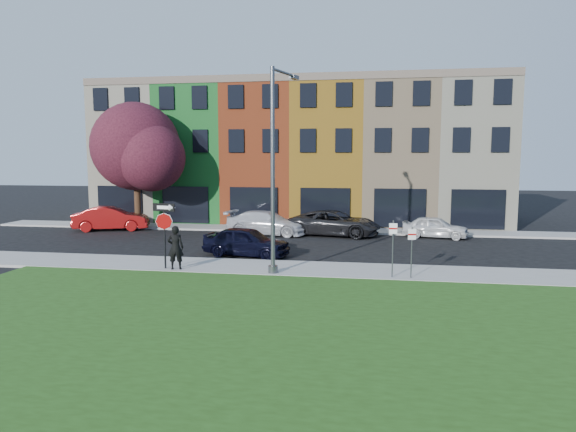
% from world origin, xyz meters
% --- Properties ---
extents(ground, '(120.00, 120.00, 0.00)m').
position_xyz_m(ground, '(0.00, 0.00, 0.00)').
color(ground, black).
rests_on(ground, ground).
extents(sidewalk_near, '(40.00, 3.00, 0.12)m').
position_xyz_m(sidewalk_near, '(2.00, 3.00, 0.06)').
color(sidewalk_near, gray).
rests_on(sidewalk_near, ground).
extents(sidewalk_far, '(40.00, 2.40, 0.12)m').
position_xyz_m(sidewalk_far, '(-3.00, 15.00, 0.06)').
color(sidewalk_far, gray).
rests_on(sidewalk_far, ground).
extents(grass_park, '(40.00, 16.00, 0.10)m').
position_xyz_m(grass_park, '(8.00, -6.00, 0.05)').
color(grass_park, '#244714').
rests_on(grass_park, ground).
extents(rowhouse_block, '(30.00, 10.12, 10.00)m').
position_xyz_m(rowhouse_block, '(-2.50, 21.18, 4.99)').
color(rowhouse_block, beige).
rests_on(rowhouse_block, ground).
extents(stop_sign, '(1.04, 0.21, 2.83)m').
position_xyz_m(stop_sign, '(-5.67, 1.98, 2.14)').
color(stop_sign, black).
rests_on(stop_sign, sidewalk_near).
extents(man, '(0.88, 0.74, 1.89)m').
position_xyz_m(man, '(-5.15, 1.90, 1.06)').
color(man, black).
rests_on(man, sidewalk_near).
extents(sedan_near, '(3.42, 5.02, 1.48)m').
position_xyz_m(sedan_near, '(-2.97, 5.74, 0.74)').
color(sedan_near, black).
rests_on(sedan_near, ground).
extents(parked_car_red, '(4.63, 5.88, 1.60)m').
position_xyz_m(parked_car_red, '(-14.06, 13.01, 0.80)').
color(parked_car_red, maroon).
rests_on(parked_car_red, ground).
extents(parked_car_silver, '(3.43, 5.73, 1.51)m').
position_xyz_m(parked_car_silver, '(-3.40, 12.81, 0.75)').
color(parked_car_silver, silver).
rests_on(parked_car_silver, ground).
extents(parked_car_dark, '(4.57, 6.59, 1.58)m').
position_xyz_m(parked_car_dark, '(0.87, 13.13, 0.79)').
color(parked_car_dark, black).
rests_on(parked_car_dark, ground).
extents(parked_car_white, '(3.09, 4.51, 1.33)m').
position_xyz_m(parked_car_white, '(6.98, 13.21, 0.67)').
color(parked_car_white, silver).
rests_on(parked_car_white, ground).
extents(street_lamp, '(0.97, 2.52, 8.40)m').
position_xyz_m(street_lamp, '(-0.84, 2.09, 4.36)').
color(street_lamp, '#4D5053').
rests_on(street_lamp, sidewalk_near).
extents(parking_sign_a, '(0.32, 0.11, 2.05)m').
position_xyz_m(parking_sign_a, '(4.72, 1.89, 1.41)').
color(parking_sign_a, '#4D5053').
rests_on(parking_sign_a, sidewalk_near).
extents(parking_sign_b, '(0.32, 0.09, 2.30)m').
position_xyz_m(parking_sign_b, '(3.98, 1.89, 1.55)').
color(parking_sign_b, '#4D5053').
rests_on(parking_sign_b, sidewalk_near).
extents(tree_purple, '(7.13, 6.24, 8.45)m').
position_xyz_m(tree_purple, '(-12.59, 14.25, 5.45)').
color(tree_purple, '#311B10').
rests_on(tree_purple, sidewalk_far).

